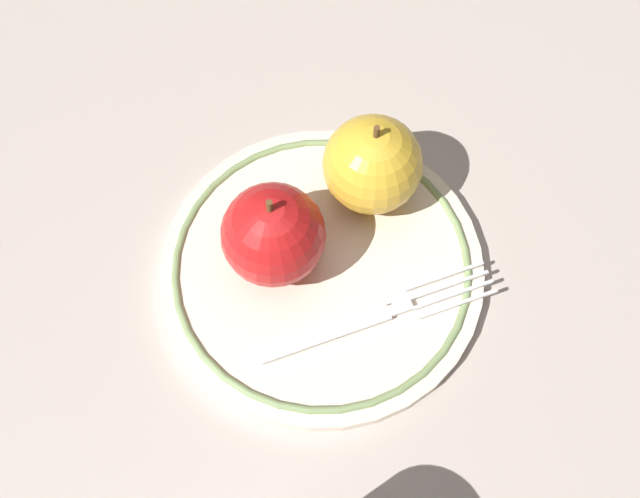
{
  "coord_description": "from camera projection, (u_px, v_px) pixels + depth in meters",
  "views": [
    {
      "loc": [
        -0.1,
        -0.2,
        0.51
      ],
      "look_at": [
        0.01,
        0.0,
        0.04
      ],
      "focal_mm": 40.0,
      "sensor_mm": 36.0,
      "label": 1
    }
  ],
  "objects": [
    {
      "name": "plate",
      "position": [
        320.0,
        264.0,
        0.55
      ],
      "size": [
        0.25,
        0.25,
        0.02
      ],
      "color": "beige",
      "rests_on": "ground_plane"
    },
    {
      "name": "fork",
      "position": [
        371.0,
        318.0,
        0.52
      ],
      "size": [
        0.18,
        0.05,
        0.0
      ],
      "rotation": [
        0.0,
        0.0,
        6.12
      ],
      "color": "silver",
      "rests_on": "plate"
    },
    {
      "name": "apple_second_whole",
      "position": [
        372.0,
        165.0,
        0.54
      ],
      "size": [
        0.08,
        0.08,
        0.09
      ],
      "color": "gold",
      "rests_on": "plate"
    },
    {
      "name": "apple_red_whole",
      "position": [
        273.0,
        235.0,
        0.51
      ],
      "size": [
        0.08,
        0.08,
        0.09
      ],
      "color": "red",
      "rests_on": "plate"
    },
    {
      "name": "ground_plane",
      "position": [
        306.0,
        279.0,
        0.56
      ],
      "size": [
        2.0,
        2.0,
        0.0
      ],
      "primitive_type": "plane",
      "color": "#B4A59B"
    }
  ]
}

